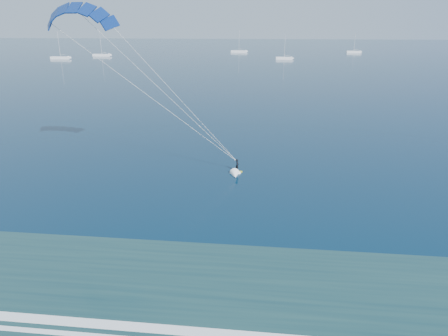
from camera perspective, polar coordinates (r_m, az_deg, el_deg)
The scene contains 6 objects.
kitesurfer_rig at distance 43.36m, azimuth -9.20°, elevation 11.14°, with size 21.64×5.57×19.20m.
sailboat_0 at distance 212.96m, azimuth -22.30°, elevation 14.38°, with size 9.47×2.40×12.78m.
sailboat_1 at distance 224.02m, azimuth -17.04°, elevation 15.18°, with size 9.30×2.40×12.68m.
sailboat_2 at distance 244.02m, azimuth 2.16°, elevation 16.33°, with size 9.40×2.40×12.58m.
sailboat_3 at distance 197.66m, azimuth 8.60°, elevation 15.27°, with size 7.79×2.40×10.94m.
sailboat_4 at distance 251.19m, azimuth 18.04°, elevation 15.51°, with size 8.18×2.40×11.20m.
Camera 1 is at (6.22, -7.94, 16.19)m, focal length 32.00 mm.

